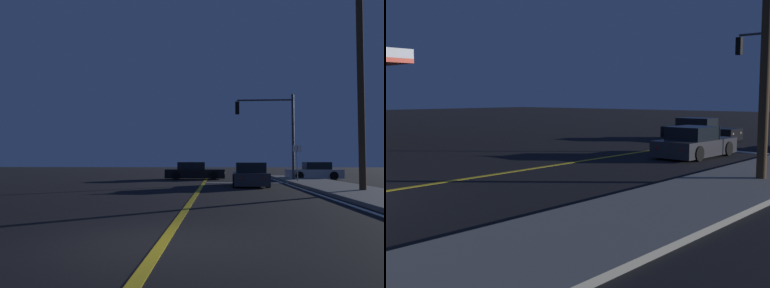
% 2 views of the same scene
% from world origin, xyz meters
% --- Properties ---
extents(ground_plane, '(160.00, 160.00, 0.00)m').
position_xyz_m(ground_plane, '(0.00, 0.00, 0.00)').
color(ground_plane, black).
extents(sidewalk_right, '(3.20, 35.82, 0.15)m').
position_xyz_m(sidewalk_right, '(7.05, 9.95, 0.07)').
color(sidewalk_right, slate).
rests_on(sidewalk_right, ground).
extents(lane_line_center, '(0.20, 33.83, 0.01)m').
position_xyz_m(lane_line_center, '(0.00, 9.95, 0.01)').
color(lane_line_center, gold).
rests_on(lane_line_center, ground).
extents(lane_line_edge_right, '(0.16, 33.83, 0.01)m').
position_xyz_m(lane_line_edge_right, '(5.20, 9.95, 0.01)').
color(lane_line_edge_right, silver).
rests_on(lane_line_edge_right, ground).
extents(stop_bar, '(5.45, 0.50, 0.01)m').
position_xyz_m(stop_bar, '(2.72, 18.40, 0.01)').
color(stop_bar, silver).
rests_on(stop_bar, ground).
extents(car_parked_curb_black, '(4.63, 1.83, 1.34)m').
position_xyz_m(car_parked_curb_black, '(-0.93, 22.90, 0.58)').
color(car_parked_curb_black, black).
rests_on(car_parked_curb_black, ground).
extents(car_lead_oncoming_silver, '(4.19, 1.96, 1.34)m').
position_xyz_m(car_lead_oncoming_silver, '(8.38, 23.48, 0.58)').
color(car_lead_oncoming_silver, '#B2B5BA').
rests_on(car_lead_oncoming_silver, ground).
extents(car_distant_tail_charcoal, '(2.08, 4.32, 1.34)m').
position_xyz_m(car_distant_tail_charcoal, '(2.76, 15.25, 0.58)').
color(car_distant_tail_charcoal, '#2D2D33').
rests_on(car_distant_tail_charcoal, ground).
extents(traffic_signal_near_right, '(4.16, 0.28, 6.19)m').
position_xyz_m(traffic_signal_near_right, '(4.82, 20.70, 4.13)').
color(traffic_signal_near_right, '#38383D').
rests_on(traffic_signal_near_right, ground).
extents(utility_pole_right, '(1.50, 0.30, 11.21)m').
position_xyz_m(utility_pole_right, '(7.35, 10.81, 5.78)').
color(utility_pole_right, '#42301E').
rests_on(utility_pole_right, ground).
extents(street_sign_corner, '(0.56, 0.06, 2.47)m').
position_xyz_m(street_sign_corner, '(5.95, 17.90, 1.66)').
color(street_sign_corner, slate).
rests_on(street_sign_corner, ground).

